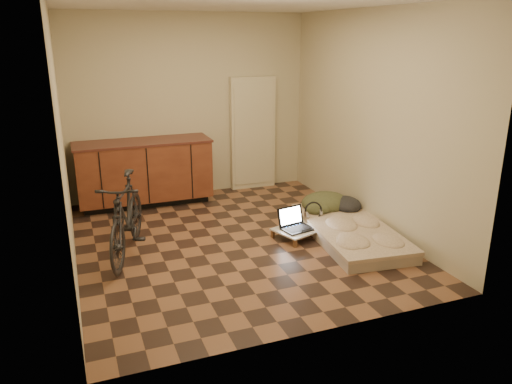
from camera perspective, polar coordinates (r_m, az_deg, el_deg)
name	(u,v)px	position (r m, az deg, el deg)	size (l,w,h in m)	color
room_shell	(233,131)	(5.46, -2.59, 7.03)	(3.50, 4.00, 2.60)	brown
cabinets	(144,172)	(7.11, -12.64, 2.23)	(1.84, 0.62, 0.91)	black
appliance_panel	(253,133)	(7.65, -0.38, 6.70)	(0.70, 0.10, 1.70)	beige
bicycle	(126,213)	(5.48, -14.64, -2.28)	(0.45, 1.52, 0.98)	black
futon	(350,231)	(6.01, 10.65, -4.44)	(1.05, 1.87, 0.15)	tan
clothing_pile	(331,197)	(6.53, 8.55, -0.56)	(0.67, 0.56, 0.27)	#3B4025
headphones	(313,210)	(6.17, 6.58, -2.06)	(0.25, 0.23, 0.17)	black
lap_desk	(302,228)	(5.97, 5.31, -4.13)	(0.77, 0.63, 0.11)	brown
laptop	(295,224)	(5.90, 4.50, -3.70)	(0.40, 0.37, 0.24)	black
mouse	(322,222)	(6.09, 7.52, -3.47)	(0.05, 0.09, 0.03)	white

